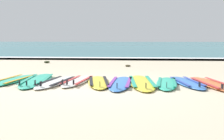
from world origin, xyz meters
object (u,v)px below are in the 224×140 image
(surfboard_7, at_px, (167,83))
(surfboard_8, at_px, (187,82))
(surfboard_2, at_px, (56,82))
(surfboard_6, at_px, (142,82))
(surfboard_0, at_px, (14,80))
(surfboard_9, at_px, (212,84))
(surfboard_4, at_px, (99,82))
(surfboard_1, at_px, (37,80))
(surfboard_5, at_px, (121,83))
(surfboard_3, at_px, (78,81))

(surfboard_7, height_order, surfboard_8, same)
(surfboard_2, relative_size, surfboard_6, 0.85)
(surfboard_0, xyz_separation_m, surfboard_9, (5.10, -0.25, 0.00))
(surfboard_7, bearing_deg, surfboard_4, 177.69)
(surfboard_0, xyz_separation_m, surfboard_8, (4.52, -0.07, 0.00))
(surfboard_1, bearing_deg, surfboard_5, -7.88)
(surfboard_8, bearing_deg, surfboard_1, 178.46)
(surfboard_3, height_order, surfboard_9, same)
(surfboard_0, distance_m, surfboard_4, 2.30)
(surfboard_3, height_order, surfboard_8, same)
(surfboard_2, height_order, surfboard_5, same)
(surfboard_0, relative_size, surfboard_6, 0.88)
(surfboard_0, xyz_separation_m, surfboard_3, (1.74, -0.03, 0.00))
(surfboard_2, bearing_deg, surfboard_5, -1.82)
(surfboard_2, distance_m, surfboard_5, 1.65)
(surfboard_1, xyz_separation_m, surfboard_3, (1.11, -0.07, 0.00))
(surfboard_0, height_order, surfboard_5, same)
(surfboard_0, bearing_deg, surfboard_8, -0.94)
(surfboard_7, bearing_deg, surfboard_5, -177.17)
(surfboard_0, relative_size, surfboard_8, 1.06)
(surfboard_3, relative_size, surfboard_7, 0.99)
(surfboard_7, xyz_separation_m, surfboard_9, (1.09, -0.03, 0.00))
(surfboard_4, bearing_deg, surfboard_3, 167.91)
(surfboard_0, height_order, surfboard_3, same)
(surfboard_5, relative_size, surfboard_6, 0.89)
(surfboard_3, distance_m, surfboard_8, 2.79)
(surfboard_4, bearing_deg, surfboard_7, -2.31)
(surfboard_3, height_order, surfboard_7, same)
(surfboard_4, xyz_separation_m, surfboard_8, (2.23, 0.08, 0.00))
(surfboard_0, height_order, surfboard_2, same)
(surfboard_1, height_order, surfboard_7, same)
(surfboard_5, height_order, surfboard_6, same)
(surfboard_2, height_order, surfboard_3, same)
(surfboard_3, bearing_deg, surfboard_7, -4.75)
(surfboard_8, relative_size, surfboard_9, 0.91)
(surfboard_1, distance_m, surfboard_3, 1.12)
(surfboard_5, bearing_deg, surfboard_2, 178.18)
(surfboard_0, bearing_deg, surfboard_4, -3.83)
(surfboard_7, bearing_deg, surfboard_0, 176.82)
(surfboard_2, height_order, surfboard_7, same)
(surfboard_6, xyz_separation_m, surfboard_8, (1.13, 0.06, 0.00))
(surfboard_2, bearing_deg, surfboard_4, 3.87)
(surfboard_7, xyz_separation_m, surfboard_8, (0.52, 0.15, -0.00))
(surfboard_9, bearing_deg, surfboard_0, 177.18)
(surfboard_7, bearing_deg, surfboard_1, 175.71)
(surfboard_5, height_order, surfboard_7, same)
(surfboard_4, xyz_separation_m, surfboard_6, (1.09, 0.02, -0.00))
(surfboard_5, bearing_deg, surfboard_9, 0.72)
(surfboard_5, xyz_separation_m, surfboard_9, (2.23, 0.03, 0.00))
(surfboard_5, bearing_deg, surfboard_6, 15.56)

